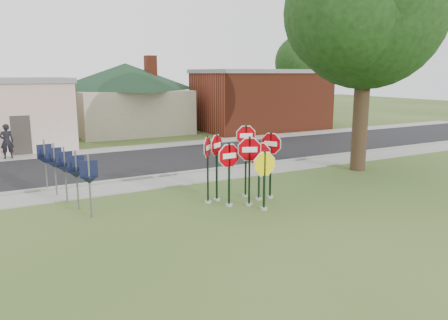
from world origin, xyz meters
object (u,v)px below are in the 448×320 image
oak_tree (367,10)px  stop_sign_yellow (264,173)px  stop_sign_left (229,166)px  pedestrian (7,141)px  stop_sign_center (249,161)px

oak_tree → stop_sign_yellow: bearing=-157.8°
stop_sign_yellow → stop_sign_left: bearing=132.1°
stop_sign_yellow → oak_tree: oak_tree is taller
stop_sign_left → pedestrian: stop_sign_left is taller
stop_sign_yellow → pedestrian: stop_sign_yellow is taller
pedestrian → oak_tree: bearing=140.8°
oak_tree → pedestrian: bearing=143.4°
stop_sign_yellow → pedestrian: (-6.97, 13.58, -0.28)m
stop_sign_left → oak_tree: 10.18m
stop_sign_center → oak_tree: oak_tree is taller
stop_sign_center → stop_sign_left: (-0.62, 0.29, -0.15)m
stop_sign_center → oak_tree: (7.49, 2.36, 5.63)m
oak_tree → pedestrian: size_ratio=5.83×
stop_sign_left → stop_sign_center: bearing=-24.6°
stop_sign_yellow → pedestrian: 15.27m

